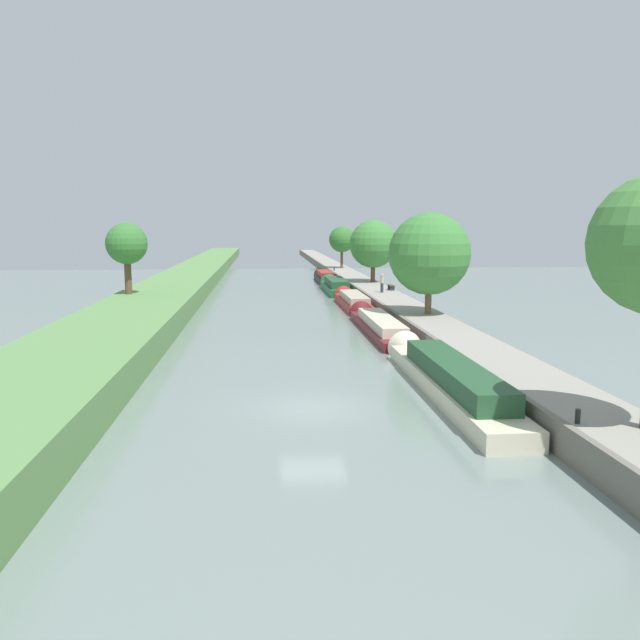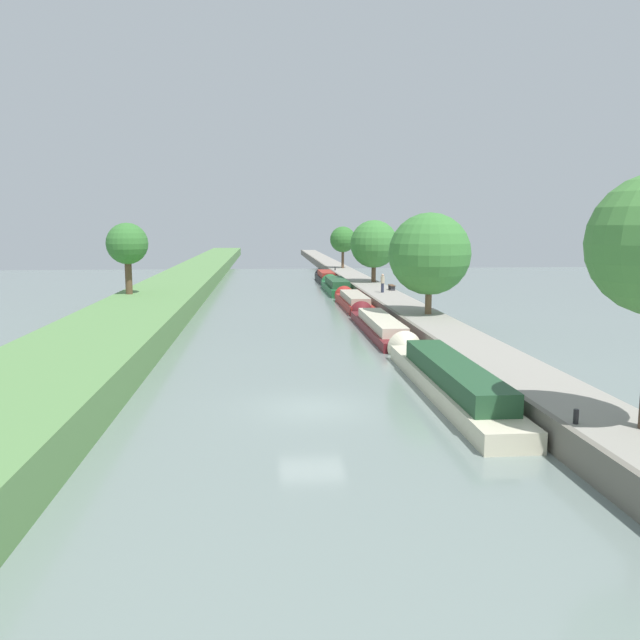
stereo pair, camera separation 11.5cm
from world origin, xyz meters
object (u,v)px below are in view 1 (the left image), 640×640
(narrowboat_cream, at_px, (445,376))
(park_bench, at_px, (391,286))
(mooring_bollard_far, at_px, (334,269))
(person_walking, at_px, (382,283))
(narrowboat_black, at_px, (324,277))
(narrowboat_green, at_px, (335,286))
(narrowboat_maroon, at_px, (377,324))
(mooring_bollard_near, at_px, (578,416))
(narrowboat_red, at_px, (352,301))

(narrowboat_cream, xyz_separation_m, park_bench, (4.08, 32.03, 0.78))
(mooring_bollard_far, bearing_deg, person_walking, -87.73)
(narrowboat_black, bearing_deg, narrowboat_green, -90.17)
(narrowboat_maroon, bearing_deg, person_walking, 78.25)
(narrowboat_green, height_order, mooring_bollard_near, mooring_bollard_near)
(narrowboat_red, bearing_deg, narrowboat_black, 90.00)
(mooring_bollard_far, bearing_deg, park_bench, -84.85)
(narrowboat_red, height_order, person_walking, person_walking)
(narrowboat_red, relative_size, mooring_bollard_near, 26.62)
(person_walking, distance_m, mooring_bollard_far, 28.24)
(mooring_bollard_far, xyz_separation_m, park_bench, (2.36, -26.15, 0.12))
(narrowboat_maroon, xyz_separation_m, mooring_bollard_far, (1.88, 42.64, 0.82))
(narrowboat_red, xyz_separation_m, person_walking, (2.87, 1.35, 1.42))
(narrowboat_green, bearing_deg, person_walking, -75.83)
(person_walking, distance_m, park_bench, 2.46)
(narrowboat_green, distance_m, person_walking, 11.94)
(narrowboat_maroon, distance_m, narrowboat_black, 38.08)
(narrowboat_cream, height_order, narrowboat_black, narrowboat_cream)
(narrowboat_black, height_order, mooring_bollard_near, mooring_bollard_near)
(mooring_bollard_far, bearing_deg, narrowboat_green, -96.10)
(narrowboat_black, bearing_deg, person_walking, -83.09)
(narrowboat_red, xyz_separation_m, park_bench, (4.10, 3.42, 0.90))
(narrowboat_cream, relative_size, person_walking, 9.51)
(park_bench, bearing_deg, narrowboat_green, 113.70)
(narrowboat_cream, relative_size, narrowboat_red, 1.32)
(narrowboat_red, relative_size, narrowboat_green, 0.96)
(narrowboat_maroon, bearing_deg, mooring_bollard_far, 87.47)
(narrowboat_maroon, relative_size, park_bench, 9.69)
(narrowboat_cream, distance_m, mooring_bollard_far, 58.21)
(narrowboat_cream, relative_size, mooring_bollard_near, 35.07)
(narrowboat_maroon, relative_size, mooring_bollard_near, 32.31)
(narrowboat_cream, distance_m, narrowboat_green, 41.47)
(person_walking, distance_m, mooring_bollard_near, 38.13)
(narrowboat_cream, xyz_separation_m, person_walking, (2.84, 29.97, 1.31))
(person_walking, bearing_deg, mooring_bollard_far, 92.27)
(mooring_bollard_near, bearing_deg, narrowboat_maroon, 94.54)
(mooring_bollard_near, relative_size, mooring_bollard_far, 1.00)
(narrowboat_red, xyz_separation_m, narrowboat_black, (-0.00, 25.01, 0.05))
(mooring_bollard_near, bearing_deg, person_walking, 88.32)
(narrowboat_maroon, bearing_deg, narrowboat_cream, -89.43)
(narrowboat_red, relative_size, person_walking, 7.22)
(narrowboat_black, bearing_deg, park_bench, -79.23)
(narrowboat_green, distance_m, mooring_bollard_near, 49.64)
(narrowboat_maroon, distance_m, mooring_bollard_far, 42.69)
(narrowboat_green, bearing_deg, mooring_bollard_near, -87.94)
(mooring_bollard_far, height_order, park_bench, park_bench)
(narrowboat_maroon, xyz_separation_m, narrowboat_black, (0.13, 38.08, 0.09))
(narrowboat_black, distance_m, mooring_bollard_near, 61.79)
(narrowboat_green, relative_size, mooring_bollard_far, 27.76)
(person_walking, relative_size, mooring_bollard_near, 3.69)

